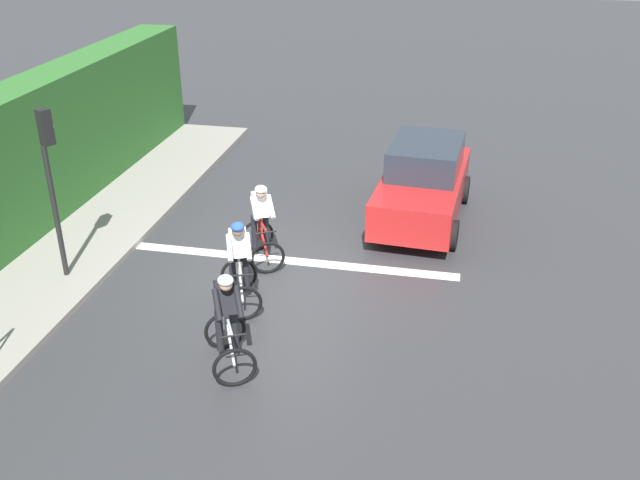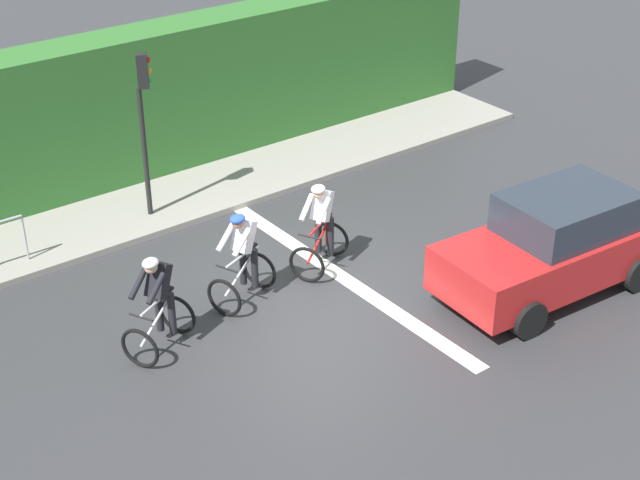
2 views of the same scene
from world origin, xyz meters
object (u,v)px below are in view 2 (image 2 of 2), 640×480
at_px(cyclist_lead, 158,305).
at_px(traffic_light_near_crossing, 144,112).
at_px(cyclist_second, 243,259).
at_px(cyclist_mid, 320,228).
at_px(car_red, 555,244).

bearing_deg(cyclist_lead, traffic_light_near_crossing, -27.25).
distance_m(cyclist_second, cyclist_mid, 1.68).
bearing_deg(car_red, cyclist_mid, 42.20).
bearing_deg(cyclist_mid, cyclist_lead, 97.49).
bearing_deg(cyclist_mid, car_red, -137.80).
xyz_separation_m(cyclist_second, traffic_light_near_crossing, (3.52, -0.21, 1.43)).
height_order(cyclist_second, cyclist_mid, same).
relative_size(cyclist_lead, cyclist_second, 1.00).
bearing_deg(cyclist_mid, traffic_light_near_crossing, 23.09).
bearing_deg(cyclist_second, traffic_light_near_crossing, -3.50).
xyz_separation_m(cyclist_second, car_red, (-2.89, -4.38, 0.08)).
bearing_deg(cyclist_second, cyclist_lead, 101.92).
bearing_deg(cyclist_lead, cyclist_second, -78.08).
xyz_separation_m(cyclist_lead, car_red, (-2.52, -6.17, 0.08)).
relative_size(cyclist_mid, car_red, 0.39).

